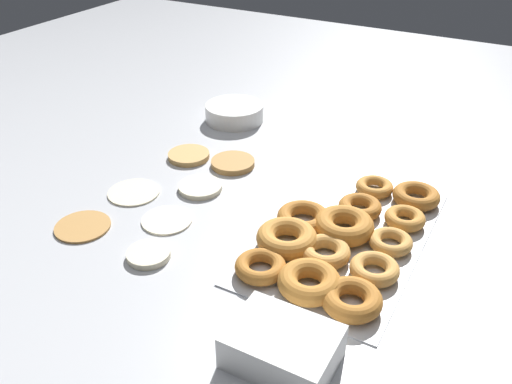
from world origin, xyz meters
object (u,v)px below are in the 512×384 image
at_px(pancake_1, 200,187).
at_px(pancake_3, 189,155).
at_px(pancake_2, 167,219).
at_px(pancake_4, 82,225).
at_px(pancake_5, 233,163).
at_px(batter_bowl, 234,113).
at_px(donut_tray, 340,238).
at_px(pancake_0, 134,192).
at_px(container_stack, 282,347).
at_px(pancake_6, 149,254).

bearing_deg(pancake_1, pancake_3, 43.86).
distance_m(pancake_2, pancake_4, 0.17).
bearing_deg(pancake_2, pancake_5, 0.39).
distance_m(pancake_1, batter_bowl, 0.38).
distance_m(pancake_4, donut_tray, 0.51).
bearing_deg(pancake_2, pancake_4, 126.67).
relative_size(pancake_4, pancake_5, 1.06).
distance_m(pancake_0, pancake_4, 0.15).
relative_size(pancake_5, container_stack, 0.67).
height_order(pancake_1, batter_bowl, batter_bowl).
xyz_separation_m(pancake_3, pancake_6, (-0.36, -0.16, -0.00)).
relative_size(pancake_0, pancake_6, 1.39).
xyz_separation_m(pancake_5, donut_tray, (-0.17, -0.34, 0.01)).
distance_m(pancake_1, donut_tray, 0.35).
xyz_separation_m(donut_tray, container_stack, (-0.30, -0.03, 0.01)).
relative_size(pancake_0, pancake_3, 1.12).
xyz_separation_m(pancake_5, pancake_6, (-0.38, -0.04, -0.00)).
bearing_deg(batter_bowl, pancake_4, 179.91).
relative_size(pancake_1, pancake_6, 1.20).
bearing_deg(pancake_4, pancake_1, -28.00).
relative_size(pancake_3, batter_bowl, 0.63).
height_order(pancake_3, pancake_4, pancake_3).
distance_m(pancake_6, donut_tray, 0.36).
height_order(pancake_0, pancake_4, pancake_4).
bearing_deg(pancake_5, pancake_1, 176.67).
bearing_deg(container_stack, batter_bowl, 35.36).
xyz_separation_m(pancake_1, pancake_4, (-0.24, 0.13, -0.00)).
relative_size(pancake_2, pancake_5, 0.99).
bearing_deg(pancake_1, pancake_6, -168.31).
height_order(pancake_1, donut_tray, donut_tray).
relative_size(pancake_3, donut_tray, 0.21).
height_order(pancake_1, pancake_3, pancake_3).
distance_m(donut_tray, batter_bowl, 0.62).
bearing_deg(container_stack, donut_tray, 5.31).
xyz_separation_m(pancake_6, batter_bowl, (0.61, 0.18, 0.02)).
xyz_separation_m(pancake_3, donut_tray, (-0.16, -0.46, 0.01)).
bearing_deg(pancake_1, batter_bowl, 18.98).
bearing_deg(batter_bowl, pancake_0, -179.49).
height_order(pancake_1, pancake_6, pancake_6).
relative_size(pancake_2, batter_bowl, 0.64).
bearing_deg(container_stack, pancake_4, 77.66).
distance_m(pancake_3, pancake_6, 0.39).
xyz_separation_m(pancake_2, donut_tray, (0.09, -0.34, 0.01)).
xyz_separation_m(batter_bowl, container_stack, (-0.71, -0.50, 0.01)).
height_order(pancake_6, donut_tray, donut_tray).
xyz_separation_m(pancake_0, pancake_6, (-0.16, -0.17, 0.00)).
relative_size(pancake_3, pancake_6, 1.25).
bearing_deg(pancake_3, pancake_0, 176.57).
xyz_separation_m(pancake_2, pancake_3, (0.25, 0.12, 0.00)).
bearing_deg(pancake_4, pancake_2, -53.33).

